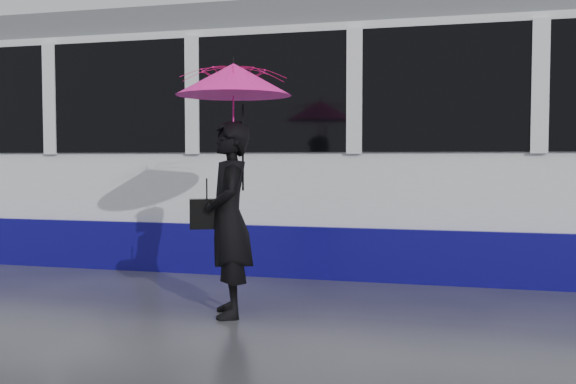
# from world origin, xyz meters

# --- Properties ---
(ground) EXTENTS (90.00, 90.00, 0.00)m
(ground) POSITION_xyz_m (0.00, 0.00, 0.00)
(ground) COLOR #28282C
(ground) RESTS_ON ground
(rails) EXTENTS (34.00, 1.51, 0.02)m
(rails) POSITION_xyz_m (0.00, 2.50, 0.01)
(rails) COLOR #3F3D38
(rails) RESTS_ON ground
(tram) EXTENTS (26.00, 2.56, 3.35)m
(tram) POSITION_xyz_m (2.59, 2.50, 1.64)
(tram) COLOR white
(tram) RESTS_ON ground
(woman) EXTENTS (0.65, 0.76, 1.76)m
(woman) POSITION_xyz_m (-0.76, -0.66, 0.88)
(woman) COLOR black
(woman) RESTS_ON ground
(umbrella) EXTENTS (1.36, 1.36, 1.19)m
(umbrella) POSITION_xyz_m (-0.71, -0.66, 1.93)
(umbrella) COLOR #FF1552
(umbrella) RESTS_ON ground
(handbag) EXTENTS (0.34, 0.25, 0.45)m
(handbag) POSITION_xyz_m (-0.98, -0.64, 0.92)
(handbag) COLOR black
(handbag) RESTS_ON ground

